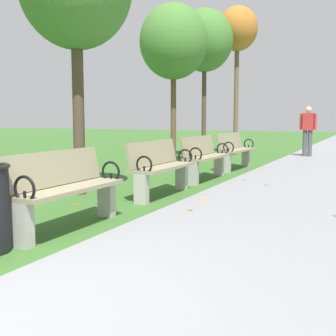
% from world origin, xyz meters
% --- Properties ---
extents(park_bench_2, '(0.47, 1.60, 0.90)m').
position_xyz_m(park_bench_2, '(-0.50, 2.11, 0.49)').
color(park_bench_2, gray).
rests_on(park_bench_2, ground).
extents(park_bench_3, '(0.47, 1.60, 0.90)m').
position_xyz_m(park_bench_3, '(-0.50, 4.52, 0.49)').
color(park_bench_3, gray).
rests_on(park_bench_3, ground).
extents(park_bench_4, '(0.49, 1.61, 0.90)m').
position_xyz_m(park_bench_4, '(-0.50, 6.55, 0.49)').
color(park_bench_4, gray).
rests_on(park_bench_4, ground).
extents(park_bench_5, '(0.54, 1.62, 0.90)m').
position_xyz_m(park_bench_5, '(-0.50, 8.67, 0.49)').
color(park_bench_5, gray).
rests_on(park_bench_5, ground).
extents(tree_3, '(1.82, 1.82, 4.30)m').
position_xyz_m(tree_3, '(-2.36, 9.05, 3.28)').
color(tree_3, brown).
rests_on(tree_3, ground).
extents(tree_4, '(1.76, 1.76, 4.64)m').
position_xyz_m(tree_4, '(-2.32, 11.28, 3.65)').
color(tree_4, '#4C3D2D').
rests_on(tree_4, ground).
extents(tree_5, '(1.35, 1.35, 4.99)m').
position_xyz_m(tree_5, '(-1.72, 12.78, 4.17)').
color(tree_5, brown).
rests_on(tree_5, ground).
extents(pedestrian_walking, '(0.53, 0.24, 1.62)m').
position_xyz_m(pedestrian_walking, '(0.63, 13.04, 0.93)').
color(pedestrian_walking, '#4C4C56').
rests_on(pedestrian_walking, paved_walkway).
extents(scattered_leaves, '(4.86, 12.81, 0.02)m').
position_xyz_m(scattered_leaves, '(-0.33, 5.41, 0.01)').
color(scattered_leaves, '#AD6B23').
rests_on(scattered_leaves, ground).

